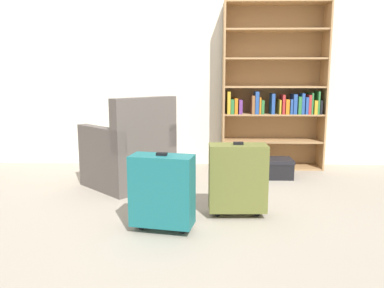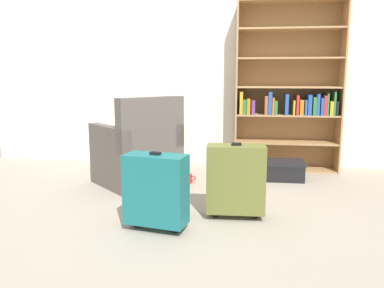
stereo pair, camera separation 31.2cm
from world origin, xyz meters
The scene contains 8 objects.
ground_plane centered at (0.00, 0.00, 0.00)m, with size 9.42×9.42×0.00m, color #9E9384.
back_wall centered at (0.00, 1.91, 1.30)m, with size 5.38×0.10×2.60m, color silver.
bookshelf centered at (1.05, 1.72, 0.92)m, with size 1.19×0.32×1.92m.
armchair centered at (-0.51, 0.86, 0.32)m, with size 0.99×0.99×0.90m.
mug centered at (-0.01, 0.96, 0.05)m, with size 0.12×0.08×0.10m.
storage_box centered at (0.94, 1.22, 0.11)m, with size 0.51×0.29×0.21m.
suitcase_olive centered at (0.49, 0.03, 0.31)m, with size 0.45×0.22×0.59m.
suitcase_teal centered at (-0.07, -0.29, 0.30)m, with size 0.47×0.29×0.57m.
Camera 1 is at (0.21, -2.90, 1.09)m, focal length 36.06 mm.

